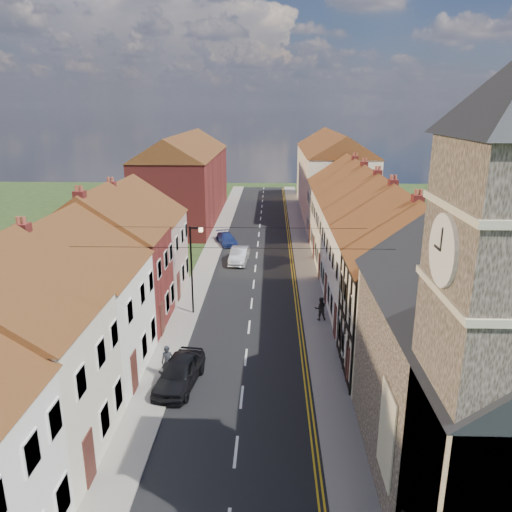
% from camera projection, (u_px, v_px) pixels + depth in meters
% --- Properties ---
extents(road, '(7.00, 90.00, 0.02)m').
position_uv_depth(road, '(255.00, 268.00, 43.43)').
color(road, black).
rests_on(road, ground).
extents(pavement_left, '(1.80, 90.00, 0.12)m').
position_uv_depth(pavement_left, '(205.00, 267.00, 43.55)').
color(pavement_left, gray).
rests_on(pavement_left, ground).
extents(pavement_right, '(1.80, 90.00, 0.12)m').
position_uv_depth(pavement_right, '(306.00, 268.00, 43.28)').
color(pavement_right, gray).
rests_on(pavement_right, ground).
extents(cottage_r_tudor, '(8.30, 5.20, 9.00)m').
position_uv_depth(cottage_r_tudor, '(426.00, 294.00, 25.30)').
color(cottage_r_tudor, '#F6E5CF').
rests_on(cottage_r_tudor, ground).
extents(cottage_r_white_near, '(8.30, 6.00, 9.00)m').
position_uv_depth(cottage_r_white_near, '(401.00, 262.00, 30.46)').
color(cottage_r_white_near, white).
rests_on(cottage_r_white_near, ground).
extents(cottage_r_cream_mid, '(8.30, 5.20, 9.00)m').
position_uv_depth(cottage_r_cream_mid, '(382.00, 239.00, 35.63)').
color(cottage_r_cream_mid, white).
rests_on(cottage_r_cream_mid, ground).
extents(cottage_r_pink, '(8.30, 6.00, 9.00)m').
position_uv_depth(cottage_r_pink, '(368.00, 222.00, 40.79)').
color(cottage_r_pink, '#F6E5CF').
rests_on(cottage_r_pink, ground).
extents(cottage_r_white_far, '(8.30, 5.20, 9.00)m').
position_uv_depth(cottage_r_white_far, '(358.00, 209.00, 45.96)').
color(cottage_r_white_far, '#F6E5CF').
rests_on(cottage_r_white_far, ground).
extents(cottage_r_cream_far, '(8.30, 6.00, 9.00)m').
position_uv_depth(cottage_r_cream_far, '(349.00, 199.00, 51.12)').
color(cottage_r_cream_far, '#F6E5CF').
rests_on(cottage_r_cream_far, ground).
extents(cottage_l_white, '(8.30, 6.90, 8.80)m').
position_uv_depth(cottage_l_white, '(60.00, 297.00, 25.18)').
color(cottage_l_white, white).
rests_on(cottage_l_white, ground).
extents(cottage_l_brick_mid, '(8.30, 5.70, 9.10)m').
position_uv_depth(cottage_l_brick_mid, '(99.00, 258.00, 30.97)').
color(cottage_l_brick_mid, maroon).
rests_on(cottage_l_brick_mid, ground).
extents(cottage_l_pink, '(8.30, 6.30, 8.80)m').
position_uv_depth(cottage_l_pink, '(126.00, 237.00, 36.56)').
color(cottage_l_pink, '#B4938E').
rests_on(cottage_l_pink, ground).
extents(block_right_far, '(8.30, 24.20, 10.50)m').
position_uv_depth(block_right_far, '(332.00, 172.00, 65.53)').
color(block_right_far, '#F6E5CF').
rests_on(block_right_far, ground).
extents(block_left_far, '(8.30, 24.20, 10.50)m').
position_uv_depth(block_left_far, '(185.00, 176.00, 61.31)').
color(block_left_far, maroon).
rests_on(block_left_far, ground).
extents(lamppost, '(0.88, 0.15, 6.00)m').
position_uv_depth(lamppost, '(193.00, 265.00, 32.95)').
color(lamppost, black).
rests_on(lamppost, pavement_left).
extents(car_near, '(2.40, 4.64, 1.51)m').
position_uv_depth(car_near, '(179.00, 372.00, 25.11)').
color(car_near, black).
rests_on(car_near, ground).
extents(car_mid, '(1.76, 4.29, 1.38)m').
position_uv_depth(car_mid, '(239.00, 255.00, 44.92)').
color(car_mid, '#A8A9B0').
rests_on(car_mid, ground).
extents(car_far, '(2.73, 4.19, 1.13)m').
position_uv_depth(car_far, '(227.00, 239.00, 50.90)').
color(car_far, navy).
rests_on(car_far, ground).
extents(pedestrian_left, '(0.69, 0.49, 1.78)m').
position_uv_depth(pedestrian_left, '(168.00, 362.00, 25.56)').
color(pedestrian_left, black).
rests_on(pedestrian_left, pavement_left).
extents(pedestrian_right, '(0.82, 0.67, 1.57)m').
position_uv_depth(pedestrian_right, '(320.00, 309.00, 32.58)').
color(pedestrian_right, black).
rests_on(pedestrian_right, pavement_right).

